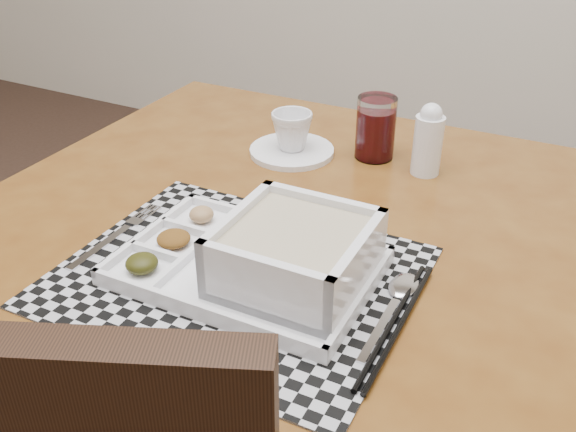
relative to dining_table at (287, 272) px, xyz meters
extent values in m
cube|color=#542C0F|center=(0.00, 0.00, 0.06)|extent=(0.98, 0.98, 0.04)
cylinder|color=#542C0F|center=(-0.44, 0.43, -0.31)|extent=(0.05, 0.05, 0.69)
cube|color=#542C0F|center=(-0.01, 0.42, 0.00)|extent=(0.83, 0.04, 0.08)
cube|color=#542C0F|center=(-0.42, -0.01, 0.00)|extent=(0.04, 0.83, 0.08)
cube|color=#A5A5AC|center=(0.00, -0.13, 0.08)|extent=(0.45, 0.37, 0.00)
cube|color=white|center=(0.01, -0.12, 0.08)|extent=(0.32, 0.22, 0.01)
cube|color=white|center=(0.00, -0.01, 0.09)|extent=(0.32, 0.01, 0.01)
cube|color=white|center=(0.01, -0.23, 0.09)|extent=(0.32, 0.01, 0.01)
cube|color=white|center=(-0.15, -0.12, 0.09)|extent=(0.01, 0.22, 0.01)
cube|color=white|center=(0.16, -0.12, 0.09)|extent=(0.01, 0.22, 0.01)
cube|color=white|center=(-0.07, -0.12, 0.09)|extent=(0.01, 0.20, 0.01)
cube|color=white|center=(-0.11, -0.16, 0.09)|extent=(0.08, 0.01, 0.01)
cube|color=white|center=(-0.11, -0.09, 0.09)|extent=(0.08, 0.01, 0.01)
ellipsoid|color=black|center=(-0.11, -0.19, 0.10)|extent=(0.04, 0.04, 0.02)
ellipsoid|color=#462C0B|center=(-0.11, -0.12, 0.10)|extent=(0.05, 0.05, 0.02)
ellipsoid|color=olive|center=(-0.11, -0.05, 0.10)|extent=(0.04, 0.04, 0.02)
cube|color=white|center=(0.07, -0.12, 0.09)|extent=(0.17, 0.17, 0.01)
cube|color=white|center=(0.07, -0.04, 0.13)|extent=(0.17, 0.01, 0.08)
cube|color=white|center=(0.07, -0.20, 0.13)|extent=(0.17, 0.01, 0.08)
cube|color=white|center=(-0.01, -0.12, 0.13)|extent=(0.01, 0.17, 0.08)
cube|color=white|center=(0.15, -0.12, 0.13)|extent=(0.01, 0.17, 0.08)
cube|color=tan|center=(0.07, -0.12, 0.12)|extent=(0.15, 0.15, 0.07)
cube|color=silver|center=(-0.20, -0.16, 0.08)|extent=(0.01, 0.12, 0.00)
cube|color=silver|center=(-0.20, -0.09, 0.08)|extent=(0.02, 0.02, 0.00)
cube|color=silver|center=(-0.21, -0.06, 0.08)|extent=(0.00, 0.04, 0.00)
cube|color=silver|center=(-0.21, -0.06, 0.08)|extent=(0.00, 0.04, 0.00)
cube|color=silver|center=(-0.20, -0.06, 0.08)|extent=(0.00, 0.04, 0.00)
cube|color=silver|center=(-0.19, -0.06, 0.08)|extent=(0.00, 0.04, 0.00)
cube|color=silver|center=(0.20, -0.15, 0.08)|extent=(0.01, 0.12, 0.00)
ellipsoid|color=silver|center=(0.20, -0.06, 0.08)|extent=(0.04, 0.06, 0.01)
cylinder|color=black|center=(0.21, -0.13, 0.08)|extent=(0.01, 0.24, 0.01)
cylinder|color=black|center=(0.22, -0.13, 0.08)|extent=(0.01, 0.24, 0.01)
cylinder|color=white|center=(-0.11, 0.23, 0.08)|extent=(0.15, 0.15, 0.01)
imported|color=white|center=(-0.11, 0.23, 0.12)|extent=(0.10, 0.10, 0.07)
cylinder|color=white|center=(0.02, 0.29, 0.13)|extent=(0.07, 0.07, 0.11)
cylinder|color=#43050B|center=(0.02, 0.29, 0.12)|extent=(0.06, 0.06, 0.09)
cylinder|color=white|center=(0.12, 0.27, 0.12)|extent=(0.05, 0.05, 0.10)
sphere|color=white|center=(0.12, 0.27, 0.18)|extent=(0.04, 0.04, 0.04)
camera|label=1|loc=(0.36, -0.69, 0.56)|focal=40.00mm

